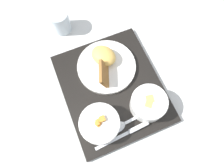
% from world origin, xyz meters
% --- Properties ---
extents(ground_plane, '(4.00, 4.00, 0.00)m').
position_xyz_m(ground_plane, '(0.00, 0.00, 0.00)').
color(ground_plane, silver).
extents(serving_tray, '(0.39, 0.33, 0.02)m').
position_xyz_m(serving_tray, '(0.00, 0.00, 0.01)').
color(serving_tray, black).
rests_on(serving_tray, ground_plane).
extents(bowl_salad, '(0.12, 0.12, 0.06)m').
position_xyz_m(bowl_salad, '(-0.11, 0.08, 0.05)').
color(bowl_salad, white).
rests_on(bowl_salad, serving_tray).
extents(bowl_soup, '(0.12, 0.12, 0.06)m').
position_xyz_m(bowl_soup, '(-0.10, -0.08, 0.05)').
color(bowl_soup, white).
rests_on(bowl_soup, serving_tray).
extents(plate_main, '(0.21, 0.21, 0.08)m').
position_xyz_m(plate_main, '(0.08, -0.01, 0.03)').
color(plate_main, white).
rests_on(plate_main, serving_tray).
extents(knife, '(0.03, 0.18, 0.01)m').
position_xyz_m(knife, '(-0.16, -0.01, 0.02)').
color(knife, silver).
rests_on(knife, serving_tray).
extents(spoon, '(0.04, 0.17, 0.01)m').
position_xyz_m(spoon, '(-0.13, 0.01, 0.02)').
color(spoon, silver).
rests_on(spoon, serving_tray).
extents(glass_water, '(0.07, 0.07, 0.09)m').
position_xyz_m(glass_water, '(0.30, 0.09, 0.04)').
color(glass_water, silver).
rests_on(glass_water, ground_plane).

